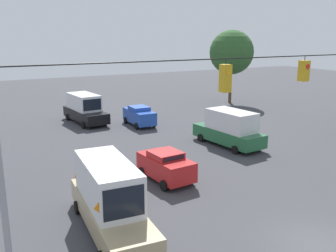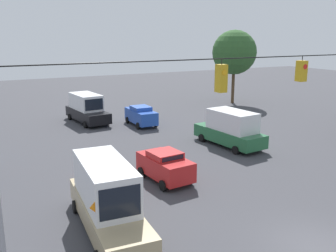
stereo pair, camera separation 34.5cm
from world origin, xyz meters
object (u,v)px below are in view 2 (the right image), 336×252
at_px(traffic_cone_third, 87,184).
at_px(traffic_cone_nearest, 111,215).
at_px(sedan_red_withflow_mid, 165,165).
at_px(box_truck_tan_parked_shoulder, 107,197).
at_px(box_truck_green_oncoming_far, 230,129).
at_px(box_truck_black_withflow_deep, 87,108).
at_px(traffic_cone_second, 94,198).
at_px(work_zone_sign, 106,210).
at_px(overhead_signal_span, 297,116).
at_px(tree_horizon_left, 234,52).
at_px(traffic_cone_fourth, 77,172).
at_px(sedan_blue_oncoming_deep, 141,115).

bearing_deg(traffic_cone_third, traffic_cone_nearest, 88.04).
bearing_deg(sedan_red_withflow_mid, box_truck_tan_parked_shoulder, 38.31).
height_order(box_truck_green_oncoming_far, traffic_cone_third, box_truck_green_oncoming_far).
height_order(sedan_red_withflow_mid, box_truck_green_oncoming_far, box_truck_green_oncoming_far).
height_order(box_truck_black_withflow_deep, sedan_red_withflow_mid, box_truck_black_withflow_deep).
bearing_deg(traffic_cone_second, box_truck_green_oncoming_far, -157.91).
height_order(traffic_cone_third, work_zone_sign, work_zone_sign).
relative_size(overhead_signal_span, work_zone_sign, 8.29).
distance_m(traffic_cone_third, work_zone_sign, 7.35).
bearing_deg(sedan_red_withflow_mid, traffic_cone_second, 12.97).
relative_size(overhead_signal_span, tree_horizon_left, 2.53).
bearing_deg(sedan_red_withflow_mid, traffic_cone_fourth, -35.43).
height_order(sedan_blue_oncoming_deep, sedan_red_withflow_mid, sedan_blue_oncoming_deep).
bearing_deg(tree_horizon_left, traffic_cone_nearest, 42.71).
xyz_separation_m(sedan_red_withflow_mid, traffic_cone_second, (4.75, 1.09, -0.68)).
xyz_separation_m(sedan_blue_oncoming_deep, traffic_cone_second, (9.36, 14.94, -0.71)).
distance_m(overhead_signal_span, box_truck_tan_parked_shoulder, 8.97).
xyz_separation_m(box_truck_green_oncoming_far, tree_horizon_left, (-12.28, -15.61, 5.08)).
bearing_deg(tree_horizon_left, sedan_red_withflow_mid, 44.17).
height_order(overhead_signal_span, box_truck_green_oncoming_far, overhead_signal_span).
bearing_deg(sedan_red_withflow_mid, traffic_cone_third, -13.18).
xyz_separation_m(box_truck_black_withflow_deep, work_zone_sign, (6.08, 23.68, 0.57)).
xyz_separation_m(box_truck_black_withflow_deep, traffic_cone_fourth, (4.85, 14.48, -1.14)).
bearing_deg(box_truck_green_oncoming_far, traffic_cone_nearest, 30.31).
bearing_deg(traffic_cone_nearest, box_truck_tan_parked_shoulder, 60.33).
height_order(overhead_signal_span, sedan_blue_oncoming_deep, overhead_signal_span).
height_order(box_truck_black_withflow_deep, traffic_cone_third, box_truck_black_withflow_deep).
xyz_separation_m(box_truck_tan_parked_shoulder, sedan_red_withflow_mid, (-5.02, -3.97, -0.59)).
relative_size(box_truck_black_withflow_deep, box_truck_tan_parked_shoulder, 0.89).
bearing_deg(traffic_cone_nearest, tree_horizon_left, -137.29).
bearing_deg(tree_horizon_left, traffic_cone_second, 39.72).
height_order(overhead_signal_span, traffic_cone_nearest, overhead_signal_span).
bearing_deg(sedan_blue_oncoming_deep, traffic_cone_second, 57.94).
height_order(traffic_cone_nearest, traffic_cone_third, same).
height_order(sedan_blue_oncoming_deep, box_truck_tan_parked_shoulder, box_truck_tan_parked_shoulder).
height_order(box_truck_tan_parked_shoulder, work_zone_sign, box_truck_tan_parked_shoulder).
distance_m(sedan_red_withflow_mid, traffic_cone_second, 4.92).
xyz_separation_m(traffic_cone_nearest, traffic_cone_second, (0.10, -2.22, 0.00)).
relative_size(box_truck_green_oncoming_far, traffic_cone_second, 11.53).
bearing_deg(box_truck_green_oncoming_far, work_zone_sign, 36.26).
bearing_deg(work_zone_sign, sedan_blue_oncoming_deep, -117.53).
relative_size(box_truck_tan_parked_shoulder, traffic_cone_third, 13.61).
bearing_deg(sedan_blue_oncoming_deep, box_truck_black_withflow_deep, -42.04).
xyz_separation_m(sedan_blue_oncoming_deep, traffic_cone_third, (9.10, 12.79, -0.71)).
bearing_deg(overhead_signal_span, box_truck_tan_parked_shoulder, -29.24).
xyz_separation_m(box_truck_green_oncoming_far, traffic_cone_second, (12.74, 5.17, -1.13)).
height_order(box_truck_tan_parked_shoulder, box_truck_green_oncoming_far, box_truck_tan_parked_shoulder).
bearing_deg(traffic_cone_fourth, sedan_red_withflow_mid, 144.57).
bearing_deg(traffic_cone_fourth, box_truck_black_withflow_deep, -108.51).
height_order(box_truck_black_withflow_deep, work_zone_sign, box_truck_black_withflow_deep).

